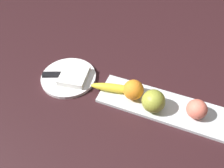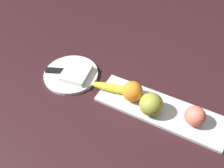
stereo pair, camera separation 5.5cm
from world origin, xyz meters
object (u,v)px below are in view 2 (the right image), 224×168
peach (195,116)px  knife (60,71)px  dinner_plate (71,74)px  folded_napkin (76,73)px  fruit_tray (159,109)px  orange_near_apple (132,91)px  apple (151,104)px  banana (114,88)px

peach → knife: peach is taller
dinner_plate → folded_napkin: bearing=0.0°
peach → folded_napkin: peach is taller
fruit_tray → folded_napkin: folded_napkin is taller
fruit_tray → dinner_plate: (-0.38, 0.00, 0.00)m
orange_near_apple → folded_napkin: (-0.25, 0.00, -0.02)m
apple → dinner_plate: bearing=175.2°
banana → peach: peach is taller
folded_napkin → dinner_plate: bearing=180.0°
fruit_tray → peach: bearing=-1.8°
apple → orange_near_apple: (-0.08, 0.03, -0.00)m
fruit_tray → dinner_plate: bearing=180.0°
apple → dinner_plate: size_ratio=0.37×
peach → dinner_plate: 0.50m
fruit_tray → banana: size_ratio=2.49×
knife → fruit_tray: bearing=-20.6°
banana → orange_near_apple: 0.08m
apple → peach: (0.14, 0.03, -0.01)m
knife → apple: bearing=-24.8°
dinner_plate → knife: knife is taller
apple → orange_near_apple: bearing=162.2°
dinner_plate → peach: bearing=-0.4°
fruit_tray → knife: bearing=-178.0°
dinner_plate → fruit_tray: bearing=0.0°
fruit_tray → banana: (-0.18, -0.00, 0.02)m
orange_near_apple → dinner_plate: orange_near_apple is taller
fruit_tray → orange_near_apple: bearing=-177.8°
apple → orange_near_apple: size_ratio=1.09×
dinner_plate → banana: bearing=-1.4°
knife → banana: bearing=-20.3°
fruit_tray → apple: 0.06m
fruit_tray → orange_near_apple: 0.11m
fruit_tray → apple: size_ratio=5.61×
apple → fruit_tray: bearing=49.6°
peach → fruit_tray: bearing=178.2°
knife → orange_near_apple: bearing=-20.7°
banana → peach: 0.30m
banana → orange_near_apple: (0.07, 0.00, 0.02)m
fruit_tray → apple: bearing=-130.4°
peach → dinner_plate: peach is taller
dinner_plate → folded_napkin: 0.03m
fruit_tray → knife: knife is taller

